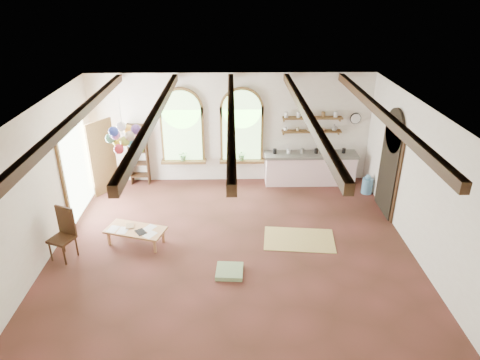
{
  "coord_description": "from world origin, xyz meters",
  "views": [
    {
      "loc": [
        0.0,
        -8.23,
        5.56
      ],
      "look_at": [
        0.19,
        0.6,
        1.35
      ],
      "focal_mm": 32.0,
      "sensor_mm": 36.0,
      "label": 1
    }
  ],
  "objects_px": {
    "kitchen_counter": "(310,168)",
    "coffee_table": "(135,231)",
    "side_chair": "(64,244)",
    "balloon_cluster": "(123,136)"
  },
  "relations": [
    {
      "from": "kitchen_counter",
      "to": "balloon_cluster",
      "type": "relative_size",
      "value": 2.35
    },
    {
      "from": "coffee_table",
      "to": "balloon_cluster",
      "type": "xyz_separation_m",
      "value": [
        -0.2,
        0.71,
        2.02
      ]
    },
    {
      "from": "kitchen_counter",
      "to": "coffee_table",
      "type": "distance_m",
      "value": 5.47
    },
    {
      "from": "side_chair",
      "to": "balloon_cluster",
      "type": "relative_size",
      "value": 1.02
    },
    {
      "from": "coffee_table",
      "to": "side_chair",
      "type": "height_order",
      "value": "side_chair"
    },
    {
      "from": "coffee_table",
      "to": "kitchen_counter",
      "type": "bearing_deg",
      "value": 34.62
    },
    {
      "from": "kitchen_counter",
      "to": "side_chair",
      "type": "bearing_deg",
      "value": -148.64
    },
    {
      "from": "balloon_cluster",
      "to": "side_chair",
      "type": "bearing_deg",
      "value": -135.45
    },
    {
      "from": "kitchen_counter",
      "to": "side_chair",
      "type": "relative_size",
      "value": 2.3
    },
    {
      "from": "kitchen_counter",
      "to": "balloon_cluster",
      "type": "bearing_deg",
      "value": -152.95
    }
  ]
}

